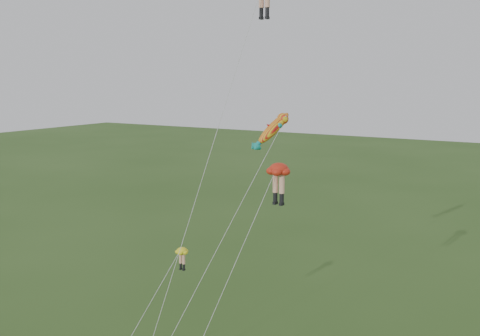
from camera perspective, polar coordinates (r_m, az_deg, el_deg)
The scene contains 3 objects.
legs_kite_red_mid at distance 31.58m, azimuth 4.00°, elevation -0.79°, with size 4.61×7.13×14.08m.
legs_kite_yellow at distance 37.70m, azimuth -6.57°, elevation -9.53°, with size 1.17×8.80×7.39m.
fish_kite at distance 38.77m, azimuth 3.52°, elevation 4.11°, with size 4.13×13.35×16.82m.
Camera 1 is at (20.26, -23.61, 18.95)m, focal length 40.00 mm.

